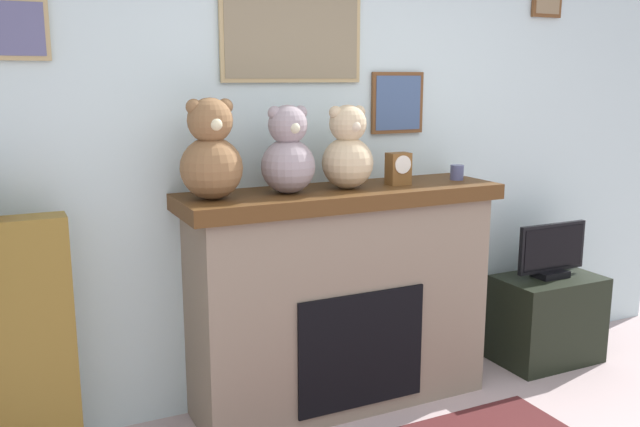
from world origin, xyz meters
name	(u,v)px	position (x,y,z in m)	size (l,w,h in m)	color
back_wall	(321,158)	(0.00, 2.00, 1.31)	(5.20, 0.15, 2.60)	silver
fireplace	(341,297)	(-0.02, 1.71, 0.60)	(1.70, 0.52, 1.18)	gray
bookshelf	(15,343)	(-1.60, 1.74, 0.61)	(0.48, 0.16, 1.37)	olive
tv_stand	(547,319)	(1.39, 1.64, 0.27)	(0.63, 0.40, 0.54)	black
television	(552,252)	(1.39, 1.64, 0.70)	(0.50, 0.14, 0.33)	black
candle_jar	(457,172)	(0.69, 1.69, 1.22)	(0.07, 0.07, 0.08)	#4C517A
mantel_clock	(398,169)	(0.30, 1.69, 1.26)	(0.12, 0.09, 0.17)	brown
teddy_bear_tan	(211,154)	(-0.71, 1.69, 1.39)	(0.29, 0.29, 0.47)	brown
teddy_bear_brown	(288,154)	(-0.33, 1.69, 1.37)	(0.27, 0.27, 0.43)	gray
teddy_bear_cream	(347,151)	(0.00, 1.69, 1.37)	(0.26, 0.26, 0.43)	#CAB189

